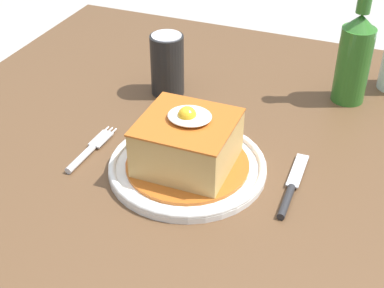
{
  "coord_description": "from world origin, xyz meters",
  "views": [
    {
      "loc": [
        0.26,
        -0.77,
        1.3
      ],
      "look_at": [
        -0.01,
        -0.09,
        0.79
      ],
      "focal_mm": 51.82,
      "sensor_mm": 36.0,
      "label": 1
    }
  ],
  "objects": [
    {
      "name": "main_plate",
      "position": [
        -0.01,
        -0.11,
        0.76
      ],
      "size": [
        0.26,
        0.26,
        0.02
      ],
      "color": "white",
      "rests_on": "dining_table"
    },
    {
      "name": "beer_bottle_green",
      "position": [
        0.19,
        0.23,
        0.85
      ],
      "size": [
        0.06,
        0.06,
        0.27
      ],
      "color": "#2D6B23",
      "rests_on": "dining_table"
    },
    {
      "name": "fork",
      "position": [
        -0.19,
        -0.13,
        0.75
      ],
      "size": [
        0.02,
        0.14,
        0.01
      ],
      "color": "silver",
      "rests_on": "dining_table"
    },
    {
      "name": "soda_can",
      "position": [
        -0.15,
        0.12,
        0.81
      ],
      "size": [
        0.07,
        0.07,
        0.12
      ],
      "color": "black",
      "rests_on": "dining_table"
    },
    {
      "name": "dining_table",
      "position": [
        0.0,
        0.0,
        0.64
      ],
      "size": [
        1.1,
        0.97,
        0.75
      ],
      "color": "brown",
      "rests_on": "ground_plane"
    },
    {
      "name": "knife",
      "position": [
        0.16,
        -0.11,
        0.75
      ],
      "size": [
        0.02,
        0.17,
        0.01
      ],
      "color": "#262628",
      "rests_on": "dining_table"
    },
    {
      "name": "sandwich_meal",
      "position": [
        -0.01,
        -0.11,
        0.8
      ],
      "size": [
        0.2,
        0.2,
        0.11
      ],
      "color": "#B75B1E",
      "rests_on": "main_plate"
    }
  ]
}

